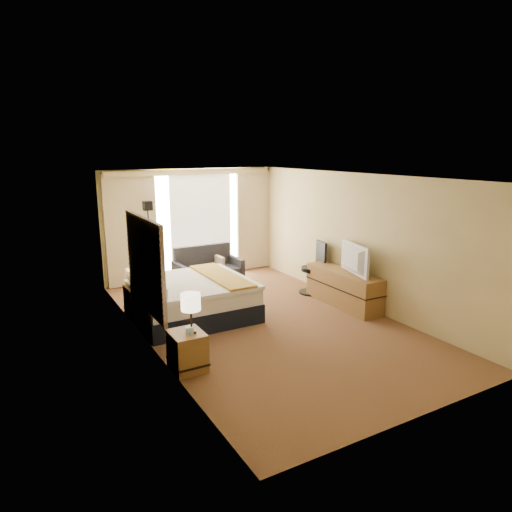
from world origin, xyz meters
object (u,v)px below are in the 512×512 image
nightstand_left (187,351)px  nightstand_right (139,301)px  bed (191,298)px  lamp_right (138,265)px  media_dresser (343,288)px  floor_lamp (149,227)px  loveseat (208,273)px  television (350,259)px  desk_chair (315,270)px  lamp_left (191,303)px

nightstand_left → nightstand_right: bearing=90.0°
bed → lamp_right: 1.13m
media_dresser → lamp_right: 3.99m
nightstand_left → floor_lamp: floor_lamp is taller
nightstand_left → loveseat: size_ratio=0.37×
floor_lamp → lamp_right: bearing=-113.1°
lamp_right → television: bearing=-23.6°
television → lamp_right: bearing=80.1°
nightstand_right → bed: bearing=-36.6°
bed → desk_chair: 2.87m
lamp_left → lamp_right: (-0.04, 2.49, -0.02)m
media_dresser → desk_chair: size_ratio=1.60×
nightstand_left → lamp_left: bearing=-49.9°
desk_chair → lamp_left: 4.19m
nightstand_left → nightstand_right: same height
lamp_right → nightstand_left: bearing=-90.2°
nightstand_left → television: (3.65, 0.84, 0.72)m
nightstand_left → television: television is taller
media_dresser → floor_lamp: floor_lamp is taller
nightstand_left → media_dresser: size_ratio=0.31×
bed → loveseat: bed is taller
nightstand_right → desk_chair: 3.72m
bed → lamp_left: (-0.76, -1.96, 0.63)m
bed → television: (2.84, -1.06, 0.63)m
floor_lamp → lamp_right: floor_lamp is taller
media_dresser → floor_lamp: (-2.98, 3.04, 1.03)m
nightstand_left → media_dresser: (3.70, 1.05, 0.07)m
floor_lamp → lamp_left: floor_lamp is taller
nightstand_right → television: 4.07m
nightstand_right → media_dresser: 3.97m
loveseat → lamp_right: size_ratio=2.70×
nightstand_right → loveseat: bearing=29.3°
floor_lamp → lamp_right: size_ratio=3.57×
loveseat → desk_chair: desk_chair is taller
media_dresser → bed: bearing=163.6°
television → media_dresser: bearing=0.1°
lamp_right → floor_lamp: bearing=66.9°
floor_lamp → nightstand_right: bearing=-114.4°
nightstand_left → nightstand_right: (0.00, 2.50, 0.00)m
nightstand_right → floor_lamp: (0.72, 1.59, 1.10)m
nightstand_left → desk_chair: desk_chair is taller
loveseat → bed: bearing=-123.6°
loveseat → lamp_right: bearing=-150.0°
nightstand_right → bed: bed is taller
bed → television: size_ratio=2.01×
desk_chair → lamp_right: bearing=-174.5°
lamp_left → television: 3.71m
floor_lamp → lamp_left: 4.22m
media_dresser → loveseat: size_ratio=1.22×
nightstand_right → desk_chair: desk_chair is taller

